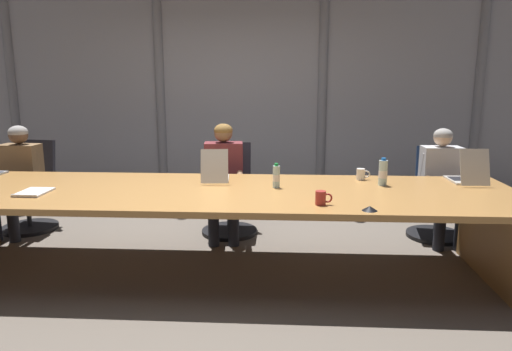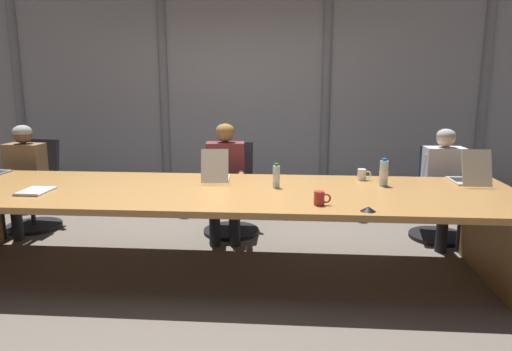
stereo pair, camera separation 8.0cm
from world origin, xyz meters
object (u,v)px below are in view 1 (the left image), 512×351
Objects in this scene: office_chair_left_mid at (230,200)px; office_chair_center at (437,204)px; laptop_center at (467,176)px; person_left_mid at (224,174)px; water_bottle_secondary at (383,173)px; spiral_notepad at (34,192)px; person_center at (443,179)px; laptop_left_mid at (215,175)px; water_bottle_primary at (276,177)px; coffee_mug_far at (321,198)px; office_chair_left_end at (30,197)px; conference_mic_left_side at (370,208)px; coffee_mug_near at (361,174)px; person_left_end at (17,173)px.

office_chair_left_mid reaches higher than office_chair_center.
laptop_center is 2.33m from person_left_mid.
water_bottle_secondary reaches higher than spiral_notepad.
laptop_left_mid is at bearing -77.10° from person_center.
water_bottle_primary is 0.65m from coffee_mug_far.
laptop_left_mid is at bearing -5.83° from person_left_mid.
spiral_notepad is (0.77, -1.30, 0.38)m from office_chair_left_end.
person_center is (-0.03, 0.54, -0.14)m from laptop_center.
laptop_left_mid is 1.79× the size of water_bottle_secondary.
conference_mic_left_side is at bearing -35.37° from person_center.
water_bottle_secondary is (1.49, -0.68, 0.17)m from person_left_mid.
water_bottle_primary is (2.75, -0.98, 0.46)m from office_chair_left_end.
office_chair_left_end reaches higher than office_chair_center.
coffee_mug_near is at bearing -65.09° from person_center.
person_left_mid reaches higher than spiral_notepad.
conference_mic_left_side is (1.19, -1.67, 0.39)m from office_chair_left_mid.
coffee_mug_far is 0.41× the size of spiral_notepad.
person_left_mid is 1.95m from conference_mic_left_side.
office_chair_center is 3.91m from spiral_notepad.
person_left_mid reaches higher than conference_mic_left_side.
office_chair_center is at bearing -0.44° from laptop_center.
coffee_mug_far is at bearing -32.99° from office_chair_center.
water_bottle_secondary reaches higher than office_chair_center.
person_center is 3.73× the size of spiral_notepad.
laptop_center is 1.59m from coffee_mug_far.
office_chair_center is 4.48m from person_left_end.
laptop_center is 0.48× the size of office_chair_center.
person_left_mid is at bearing 129.24° from conference_mic_left_side.
office_chair_left_mid is 1.20m from water_bottle_primary.
person_left_mid is at bearing 161.24° from coffee_mug_near.
laptop_left_mid is at bearing -3.24° from office_chair_left_mid.
laptop_left_mid is 1.49m from water_bottle_secondary.
office_chair_left_mid reaches higher than coffee_mug_near.
person_left_end is at bearing 156.34° from coffee_mug_far.
person_center reaches higher than coffee_mug_far.
person_left_mid is 9.35× the size of coffee_mug_far.
person_left_end is at bearing 126.01° from spiral_notepad.
person_center is at bearing 1.21° from laptop_center.
conference_mic_left_side is at bearing -23.12° from coffee_mug_far.
water_bottle_secondary is at bearing 60.02° from office_chair_left_mid.
person_left_end reaches higher than conference_mic_left_side.
person_center reaches higher than office_chair_left_end.
person_left_mid is at bearing 40.04° from spiral_notepad.
person_left_mid is (-2.26, 0.54, -0.12)m from laptop_center.
water_bottle_primary is at bearing 97.73° from laptop_center.
office_chair_center is 2.01m from water_bottle_primary.
office_chair_left_end is 7.72× the size of coffee_mug_near.
water_bottle_secondary is at bearing -98.77° from laptop_left_mid.
coffee_mug_far is 1.16× the size of conference_mic_left_side.
laptop_left_mid is at bearing 157.44° from water_bottle_primary.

